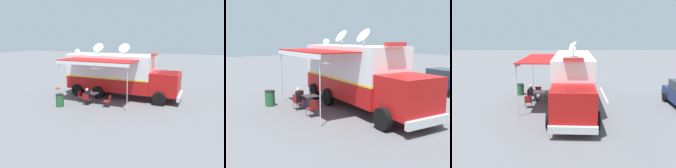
# 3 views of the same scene
# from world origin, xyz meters

# --- Properties ---
(ground_plane) EXTENTS (100.00, 100.00, 0.00)m
(ground_plane) POSITION_xyz_m (0.00, 0.00, 0.00)
(ground_plane) COLOR #5B5B60
(lot_stripe) EXTENTS (0.46, 4.80, 0.01)m
(lot_stripe) POSITION_xyz_m (-2.73, -2.30, 0.00)
(lot_stripe) COLOR silver
(lot_stripe) RESTS_ON ground
(command_truck) EXTENTS (5.26, 9.64, 4.53)m
(command_truck) POSITION_xyz_m (0.09, 0.74, 1.95)
(command_truck) COLOR #B71414
(command_truck) RESTS_ON ground
(folding_table) EXTENTS (0.86, 0.86, 0.73)m
(folding_table) POSITION_xyz_m (2.40, -0.59, 0.67)
(folding_table) COLOR silver
(folding_table) RESTS_ON ground
(water_bottle) EXTENTS (0.07, 0.07, 0.22)m
(water_bottle) POSITION_xyz_m (2.39, -0.68, 0.83)
(water_bottle) COLOR silver
(water_bottle) RESTS_ON folding_table
(folding_chair_at_table) EXTENTS (0.51, 0.51, 0.87)m
(folding_chair_at_table) POSITION_xyz_m (3.20, -0.70, 0.51)
(folding_chair_at_table) COLOR maroon
(folding_chair_at_table) RESTS_ON ground
(folding_chair_beside_table) EXTENTS (0.51, 0.51, 0.87)m
(folding_chair_beside_table) POSITION_xyz_m (2.62, -1.44, 0.51)
(folding_chair_beside_table) COLOR maroon
(folding_chair_beside_table) RESTS_ON ground
(folding_chair_spare_by_truck) EXTENTS (0.50, 0.50, 0.87)m
(folding_chair_spare_by_truck) POSITION_xyz_m (3.09, 0.98, 0.51)
(folding_chair_spare_by_truck) COLOR maroon
(folding_chair_spare_by_truck) RESTS_ON ground
(seated_responder) EXTENTS (0.68, 0.58, 1.25)m
(seated_responder) POSITION_xyz_m (3.01, -0.69, 0.65)
(seated_responder) COLOR black
(seated_responder) RESTS_ON ground
(trash_bin) EXTENTS (0.57, 0.57, 0.91)m
(trash_bin) POSITION_xyz_m (4.14, -2.38, 0.46)
(trash_bin) COLOR #235B33
(trash_bin) RESTS_ON ground
(traffic_cone) EXTENTS (0.36, 0.36, 0.58)m
(traffic_cone) POSITION_xyz_m (-0.52, -5.63, 0.28)
(traffic_cone) COLOR black
(traffic_cone) RESTS_ON ground
(car_behind_truck) EXTENTS (2.36, 4.37, 1.76)m
(car_behind_truck) POSITION_xyz_m (-7.61, 1.15, 0.88)
(car_behind_truck) COLOR navy
(car_behind_truck) RESTS_ON ground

